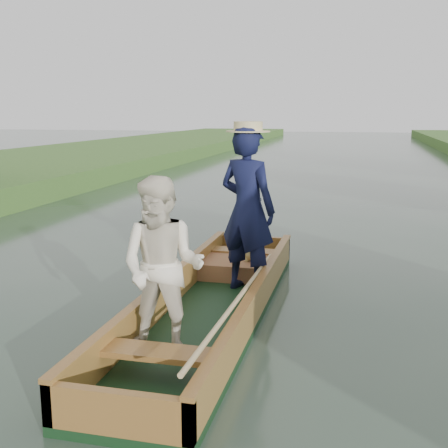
# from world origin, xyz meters

# --- Properties ---
(ground) EXTENTS (120.00, 120.00, 0.00)m
(ground) POSITION_xyz_m (0.00, 0.00, 0.00)
(ground) COLOR #283D30
(ground) RESTS_ON ground
(trees_far) EXTENTS (22.40, 11.29, 4.61)m
(trees_far) POSITION_xyz_m (3.04, 6.86, 2.52)
(trees_far) COLOR #47331E
(trees_far) RESTS_ON ground
(punt) EXTENTS (1.21, 5.00, 2.11)m
(punt) POSITION_xyz_m (0.02, 0.01, 0.67)
(punt) COLOR black
(punt) RESTS_ON ground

